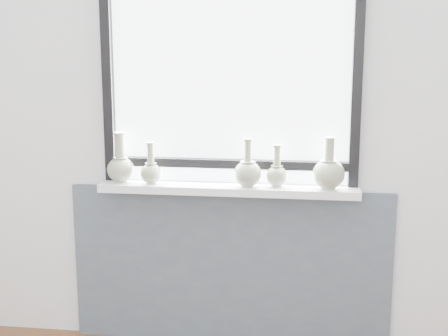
# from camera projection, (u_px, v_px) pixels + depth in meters

# --- Properties ---
(back_wall) EXTENTS (3.60, 0.02, 2.60)m
(back_wall) POSITION_uv_depth(u_px,v_px,m) (231.00, 104.00, 3.18)
(back_wall) COLOR silver
(back_wall) RESTS_ON ground
(apron_panel) EXTENTS (1.70, 0.03, 0.86)m
(apron_panel) POSITION_uv_depth(u_px,v_px,m) (230.00, 267.00, 3.33)
(apron_panel) COLOR #4B5861
(apron_panel) RESTS_ON ground
(windowsill) EXTENTS (1.32, 0.18, 0.04)m
(windowsill) POSITION_uv_depth(u_px,v_px,m) (228.00, 189.00, 3.17)
(windowsill) COLOR white
(windowsill) RESTS_ON apron_panel
(window) EXTENTS (1.30, 0.06, 1.05)m
(window) POSITION_uv_depth(u_px,v_px,m) (230.00, 77.00, 3.12)
(window) COLOR black
(window) RESTS_ON windowsill
(vase_a) EXTENTS (0.14, 0.14, 0.26)m
(vase_a) POSITION_uv_depth(u_px,v_px,m) (121.00, 166.00, 3.22)
(vase_a) COLOR #969E82
(vase_a) RESTS_ON windowsill
(vase_b) EXTENTS (0.11, 0.11, 0.21)m
(vase_b) POSITION_uv_depth(u_px,v_px,m) (151.00, 171.00, 3.18)
(vase_b) COLOR #969E82
(vase_b) RESTS_ON windowsill
(vase_c) EXTENTS (0.14, 0.14, 0.24)m
(vase_c) POSITION_uv_depth(u_px,v_px,m) (248.00, 172.00, 3.11)
(vase_c) COLOR #969E82
(vase_c) RESTS_ON windowsill
(vase_d) EXTENTS (0.11, 0.11, 0.21)m
(vase_d) POSITION_uv_depth(u_px,v_px,m) (277.00, 173.00, 3.12)
(vase_d) COLOR #969E82
(vase_d) RESTS_ON windowsill
(vase_e) EXTENTS (0.16, 0.16, 0.26)m
(vase_e) POSITION_uv_depth(u_px,v_px,m) (329.00, 172.00, 3.07)
(vase_e) COLOR #969E82
(vase_e) RESTS_ON windowsill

